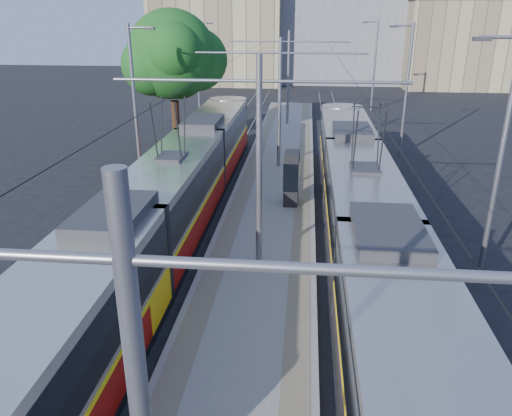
# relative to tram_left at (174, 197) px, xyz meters

# --- Properties ---
(platform) EXTENTS (4.00, 50.00, 0.30)m
(platform) POSITION_rel_tram_left_xyz_m (3.60, 6.53, -1.56)
(platform) COLOR gray
(platform) RESTS_ON ground
(tactile_strip_left) EXTENTS (0.70, 50.00, 0.01)m
(tactile_strip_left) POSITION_rel_tram_left_xyz_m (2.15, 6.53, -1.40)
(tactile_strip_left) COLOR gray
(tactile_strip_left) RESTS_ON platform
(tactile_strip_right) EXTENTS (0.70, 50.00, 0.01)m
(tactile_strip_right) POSITION_rel_tram_left_xyz_m (5.05, 6.53, -1.40)
(tactile_strip_right) COLOR gray
(tactile_strip_right) RESTS_ON platform
(rails) EXTENTS (8.71, 70.00, 0.03)m
(rails) POSITION_rel_tram_left_xyz_m (3.60, 6.53, -1.69)
(rails) COLOR gray
(rails) RESTS_ON ground
(tram_left) EXTENTS (2.43, 30.66, 5.50)m
(tram_left) POSITION_rel_tram_left_xyz_m (0.00, 0.00, 0.00)
(tram_left) COLOR black
(tram_left) RESTS_ON ground
(tram_right) EXTENTS (2.43, 28.13, 5.50)m
(tram_right) POSITION_rel_tram_left_xyz_m (7.20, -0.87, 0.15)
(tram_right) COLOR black
(tram_right) RESTS_ON ground
(catenary) EXTENTS (9.20, 70.00, 7.00)m
(catenary) POSITION_rel_tram_left_xyz_m (3.60, 3.69, 2.82)
(catenary) COLOR gray
(catenary) RESTS_ON platform
(street_lamps) EXTENTS (15.18, 38.22, 8.00)m
(street_lamps) POSITION_rel_tram_left_xyz_m (3.60, 10.53, 2.48)
(street_lamps) COLOR gray
(street_lamps) RESTS_ON ground
(shelter) EXTENTS (0.71, 1.13, 2.45)m
(shelter) POSITION_rel_tram_left_xyz_m (4.52, 3.43, -0.12)
(shelter) COLOR black
(shelter) RESTS_ON platform
(tree) EXTENTS (6.07, 5.61, 8.81)m
(tree) POSITION_rel_tram_left_xyz_m (-2.98, 13.72, 4.25)
(tree) COLOR #382314
(tree) RESTS_ON ground
(building_left) EXTENTS (16.32, 12.24, 12.27)m
(building_left) POSITION_rel_tram_left_xyz_m (-6.40, 49.53, 4.44)
(building_left) COLOR tan
(building_left) RESTS_ON ground
(building_centre) EXTENTS (18.36, 14.28, 16.37)m
(building_centre) POSITION_rel_tram_left_xyz_m (9.60, 53.53, 6.49)
(building_centre) COLOR gray
(building_centre) RESTS_ON ground
(building_right) EXTENTS (14.28, 10.20, 10.39)m
(building_right) POSITION_rel_tram_left_xyz_m (23.60, 47.53, 3.50)
(building_right) COLOR tan
(building_right) RESTS_ON ground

